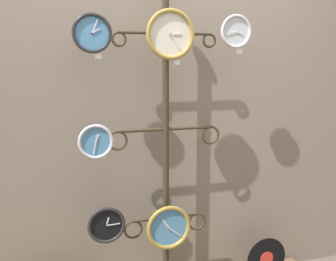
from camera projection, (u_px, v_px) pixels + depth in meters
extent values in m
cube|color=gray|center=(159.00, 95.00, 2.66)|extent=(4.40, 0.04, 2.80)
cylinder|color=#382D1E|center=(166.00, 153.00, 2.57)|extent=(0.04, 0.04, 2.02)
cylinder|color=#382D1E|center=(143.00, 33.00, 2.39)|extent=(0.29, 0.02, 0.02)
torus|color=#382D1E|center=(119.00, 39.00, 2.36)|extent=(0.10, 0.02, 0.10)
cylinder|color=#382D1E|center=(188.00, 34.00, 2.48)|extent=(0.29, 0.02, 0.02)
torus|color=#382D1E|center=(209.00, 40.00, 2.53)|extent=(0.10, 0.02, 0.10)
cylinder|color=#382D1E|center=(142.00, 130.00, 2.50)|extent=(0.32, 0.02, 0.02)
torus|color=#382D1E|center=(118.00, 141.00, 2.46)|extent=(0.13, 0.02, 0.13)
cylinder|color=#382D1E|center=(189.00, 128.00, 2.59)|extent=(0.32, 0.02, 0.02)
torus|color=#382D1E|center=(211.00, 135.00, 2.65)|extent=(0.13, 0.02, 0.13)
cylinder|color=#382D1E|center=(150.00, 219.00, 2.62)|extent=(0.23, 0.02, 0.02)
torus|color=#382D1E|center=(133.00, 230.00, 2.59)|extent=(0.13, 0.02, 0.13)
cylinder|color=#382D1E|center=(182.00, 216.00, 2.68)|extent=(0.23, 0.02, 0.02)
torus|color=#382D1E|center=(197.00, 221.00, 2.73)|extent=(0.13, 0.02, 0.13)
cylinder|color=#4C84B2|center=(92.00, 33.00, 2.24)|extent=(0.21, 0.02, 0.21)
torus|color=#262628|center=(92.00, 33.00, 2.23)|extent=(0.23, 0.02, 0.23)
cylinder|color=#262628|center=(92.00, 33.00, 2.23)|extent=(0.01, 0.01, 0.01)
cube|color=silver|center=(96.00, 31.00, 2.23)|extent=(0.05, 0.00, 0.03)
cube|color=silver|center=(95.00, 26.00, 2.23)|extent=(0.04, 0.00, 0.08)
cylinder|color=silver|center=(170.00, 35.00, 2.34)|extent=(0.27, 0.02, 0.27)
torus|color=#A58438|center=(171.00, 34.00, 2.32)|extent=(0.30, 0.03, 0.30)
cylinder|color=#A58438|center=(171.00, 34.00, 2.32)|extent=(0.02, 0.01, 0.02)
cube|color=silver|center=(176.00, 34.00, 2.33)|extent=(0.07, 0.00, 0.01)
cube|color=silver|center=(176.00, 42.00, 2.34)|extent=(0.07, 0.00, 0.09)
cylinder|color=silver|center=(235.00, 32.00, 2.47)|extent=(0.19, 0.02, 0.19)
torus|color=silver|center=(236.00, 31.00, 2.45)|extent=(0.21, 0.02, 0.21)
cylinder|color=silver|center=(236.00, 31.00, 2.45)|extent=(0.01, 0.01, 0.01)
cube|color=silver|center=(239.00, 33.00, 2.46)|extent=(0.05, 0.00, 0.02)
cube|color=silver|center=(231.00, 33.00, 2.44)|extent=(0.07, 0.00, 0.02)
cylinder|color=#4C84B2|center=(95.00, 141.00, 2.32)|extent=(0.19, 0.02, 0.19)
torus|color=silver|center=(96.00, 142.00, 2.30)|extent=(0.21, 0.02, 0.21)
cylinder|color=silver|center=(96.00, 142.00, 2.30)|extent=(0.01, 0.01, 0.01)
cube|color=silver|center=(97.00, 138.00, 2.30)|extent=(0.02, 0.00, 0.05)
cube|color=silver|center=(95.00, 148.00, 2.31)|extent=(0.02, 0.00, 0.07)
cylinder|color=black|center=(106.00, 224.00, 2.46)|extent=(0.22, 0.02, 0.22)
torus|color=#262628|center=(107.00, 225.00, 2.44)|extent=(0.24, 0.02, 0.24)
cylinder|color=#262628|center=(107.00, 225.00, 2.44)|extent=(0.01, 0.01, 0.01)
cube|color=silver|center=(108.00, 221.00, 2.44)|extent=(0.02, 0.00, 0.05)
cube|color=silver|center=(113.00, 224.00, 2.45)|extent=(0.08, 0.00, 0.01)
cylinder|color=#4C84B2|center=(168.00, 227.00, 2.56)|extent=(0.27, 0.02, 0.27)
torus|color=#A58438|center=(169.00, 228.00, 2.55)|extent=(0.30, 0.03, 0.30)
cylinder|color=#A58438|center=(169.00, 228.00, 2.55)|extent=(0.02, 0.01, 0.02)
cube|color=silver|center=(166.00, 224.00, 2.54)|extent=(0.04, 0.00, 0.06)
cube|color=silver|center=(175.00, 232.00, 2.57)|extent=(0.09, 0.00, 0.07)
cylinder|color=black|center=(266.00, 258.00, 2.85)|extent=(0.31, 0.01, 0.31)
cylinder|color=red|center=(267.00, 258.00, 2.85)|extent=(0.10, 0.00, 0.10)
cube|color=white|center=(98.00, 56.00, 2.27)|extent=(0.04, 0.00, 0.03)
cube|color=white|center=(177.00, 62.00, 2.37)|extent=(0.04, 0.00, 0.03)
cube|color=white|center=(239.00, 51.00, 2.49)|extent=(0.04, 0.00, 0.03)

